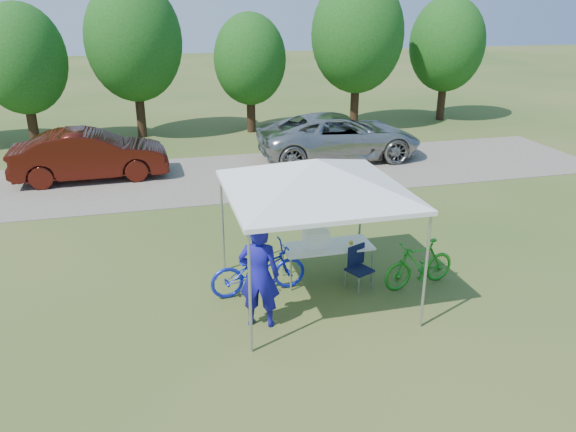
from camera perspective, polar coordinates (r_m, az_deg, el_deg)
name	(u,v)px	position (r m, az deg, el deg)	size (l,w,h in m)	color
ground	(313,296)	(10.94, 2.59, -8.08)	(100.00, 100.00, 0.00)	#2D5119
gravel_strip	(242,175)	(18.14, -4.74, 4.14)	(24.00, 5.00, 0.02)	gray
canopy	(316,163)	(9.91, 2.84, 5.39)	(4.53, 4.53, 3.00)	#A5A5AA
treeline	(205,46)	(23.35, -8.43, 16.69)	(24.89, 4.28, 6.30)	#382314
folding_table	(328,247)	(11.28, 4.04, -3.21)	(1.79, 0.74, 0.73)	white
folding_chair	(358,264)	(11.12, 7.11, -4.82)	(0.57, 0.60, 0.84)	black
cooler	(316,238)	(11.12, 2.84, -2.30)	(0.49, 0.34, 0.36)	white
ice_cream_cup	(351,243)	(11.36, 6.42, -2.71)	(0.08, 0.08, 0.06)	gold
cyclist	(259,275)	(9.60, -2.95, -6.03)	(0.70, 0.46, 1.92)	#14118F
bike_blue	(258,269)	(10.83, -3.03, -5.43)	(0.66, 1.89, 0.99)	#1625C2
bike_green	(419,264)	(11.36, 13.20, -4.75)	(0.45, 1.61, 0.97)	#1D821D
minivan	(339,136)	(19.88, 5.25, 8.06)	(2.62, 5.69, 1.58)	#A3A49F
sedan	(90,155)	(18.56, -19.44, 5.89)	(1.63, 4.67, 1.54)	#41110A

